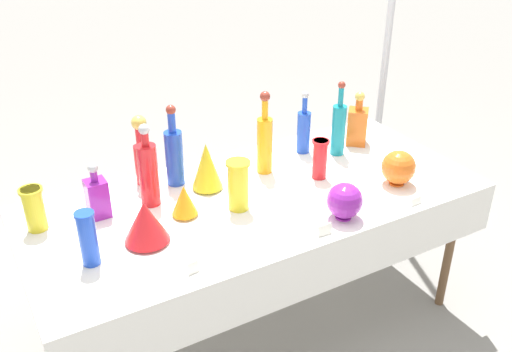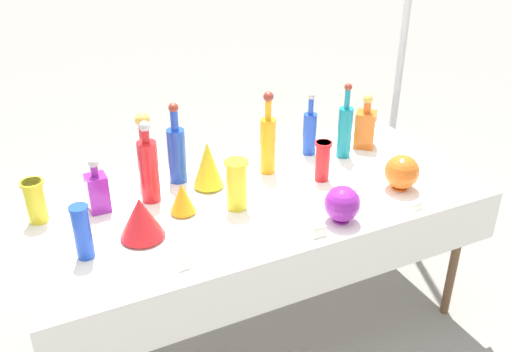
% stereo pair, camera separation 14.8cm
% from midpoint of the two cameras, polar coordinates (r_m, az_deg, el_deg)
% --- Properties ---
extents(ground_plane, '(40.00, 40.00, 0.00)m').
position_cam_midpoint_polar(ground_plane, '(3.04, -1.44, -14.40)').
color(ground_plane, gray).
extents(display_table, '(2.06, 0.93, 0.76)m').
position_cam_midpoint_polar(display_table, '(2.59, -1.33, -3.27)').
color(display_table, white).
rests_on(display_table, ground).
extents(tall_bottle_0, '(0.08, 0.08, 0.34)m').
position_cam_midpoint_polar(tall_bottle_0, '(2.69, -12.89, 2.19)').
color(tall_bottle_0, red).
rests_on(tall_bottle_0, display_table).
extents(tall_bottle_1, '(0.07, 0.07, 0.33)m').
position_cam_midpoint_polar(tall_bottle_1, '(2.93, 3.35, 4.64)').
color(tall_bottle_1, blue).
rests_on(tall_bottle_1, display_table).
extents(tall_bottle_2, '(0.07, 0.07, 0.41)m').
position_cam_midpoint_polar(tall_bottle_2, '(2.71, -0.69, 3.50)').
color(tall_bottle_2, orange).
rests_on(tall_bottle_2, display_table).
extents(tall_bottle_3, '(0.08, 0.08, 0.39)m').
position_cam_midpoint_polar(tall_bottle_3, '(2.65, -9.78, 2.15)').
color(tall_bottle_3, blue).
rests_on(tall_bottle_3, display_table).
extents(tall_bottle_4, '(0.08, 0.08, 0.38)m').
position_cam_midpoint_polar(tall_bottle_4, '(2.51, -12.40, 0.35)').
color(tall_bottle_4, red).
rests_on(tall_bottle_4, display_table).
extents(tall_bottle_5, '(0.07, 0.07, 0.39)m').
position_cam_midpoint_polar(tall_bottle_5, '(2.92, 6.82, 4.85)').
color(tall_bottle_5, teal).
rests_on(tall_bottle_5, display_table).
extents(square_decanter_0, '(0.09, 0.09, 0.25)m').
position_cam_midpoint_polar(square_decanter_0, '(2.50, -17.26, -1.97)').
color(square_decanter_0, purple).
rests_on(square_decanter_0, display_table).
extents(square_decanter_1, '(0.14, 0.14, 0.29)m').
position_cam_midpoint_polar(square_decanter_1, '(3.06, 8.74, 5.12)').
color(square_decanter_1, orange).
rests_on(square_decanter_1, display_table).
extents(slender_vase_0, '(0.11, 0.11, 0.23)m').
position_cam_midpoint_polar(slender_vase_0, '(2.43, -3.53, -0.82)').
color(slender_vase_0, yellow).
rests_on(slender_vase_0, display_table).
extents(slender_vase_1, '(0.08, 0.08, 0.20)m').
position_cam_midpoint_polar(slender_vase_1, '(2.70, 4.81, 1.84)').
color(slender_vase_1, red).
rests_on(slender_vase_1, display_table).
extents(slender_vase_2, '(0.07, 0.07, 0.22)m').
position_cam_midpoint_polar(slender_vase_2, '(2.21, -18.34, -5.86)').
color(slender_vase_2, blue).
rests_on(slender_vase_2, display_table).
extents(slender_vase_3, '(0.10, 0.10, 0.19)m').
position_cam_midpoint_polar(slender_vase_3, '(2.50, -22.92, -2.96)').
color(slender_vase_3, yellow).
rests_on(slender_vase_3, display_table).
extents(fluted_vase_0, '(0.14, 0.14, 0.23)m').
position_cam_midpoint_polar(fluted_vase_0, '(2.60, -6.60, 1.00)').
color(fluted_vase_0, yellow).
rests_on(fluted_vase_0, display_table).
extents(fluted_vase_1, '(0.18, 0.18, 0.18)m').
position_cam_midpoint_polar(fluted_vase_1, '(2.28, -12.84, -4.52)').
color(fluted_vase_1, red).
rests_on(fluted_vase_1, display_table).
extents(fluted_vase_2, '(0.11, 0.11, 0.14)m').
position_cam_midpoint_polar(fluted_vase_2, '(2.43, -8.94, -2.45)').
color(fluted_vase_2, orange).
rests_on(fluted_vase_2, display_table).
extents(round_bowl_0, '(0.16, 0.16, 0.17)m').
position_cam_midpoint_polar(round_bowl_0, '(2.70, 12.55, 0.82)').
color(round_bowl_0, orange).
rests_on(round_bowl_0, display_table).
extents(round_bowl_1, '(0.15, 0.15, 0.16)m').
position_cam_midpoint_polar(round_bowl_1, '(2.40, 7.12, -2.51)').
color(round_bowl_1, purple).
rests_on(round_bowl_1, display_table).
extents(price_tag_left, '(0.06, 0.02, 0.04)m').
position_cam_midpoint_polar(price_tag_left, '(2.58, 14.14, -2.49)').
color(price_tag_left, white).
rests_on(price_tag_left, display_table).
extents(price_tag_center, '(0.05, 0.02, 0.05)m').
position_cam_midpoint_polar(price_tag_center, '(2.13, -8.31, -9.09)').
color(price_tag_center, white).
rests_on(price_tag_center, display_table).
extents(price_tag_right, '(0.06, 0.02, 0.05)m').
position_cam_midpoint_polar(price_tag_right, '(2.31, 5.08, -5.43)').
color(price_tag_right, white).
rests_on(price_tag_right, display_table).
extents(canopy_pole, '(0.18, 0.18, 2.72)m').
position_cam_midpoint_polar(canopy_pole, '(3.70, 11.82, 12.62)').
color(canopy_pole, silver).
rests_on(canopy_pole, ground).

